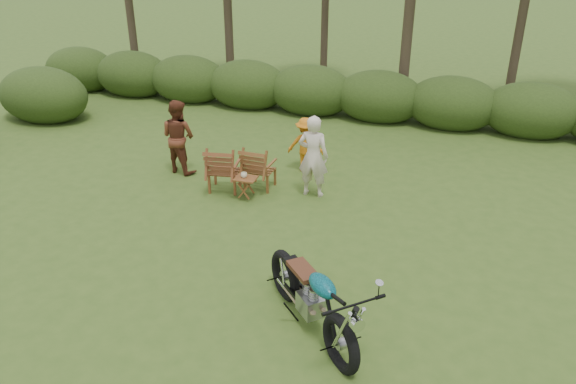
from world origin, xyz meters
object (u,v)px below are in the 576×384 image
(lawn_chair_right, at_px, (260,187))
(side_table, at_px, (246,188))
(motorcycle, at_px, (310,326))
(adult_a, at_px, (312,194))
(lawn_chair_left, at_px, (225,189))
(adult_b, at_px, (182,171))
(child, at_px, (305,170))
(cup, at_px, (244,175))

(lawn_chair_right, height_order, side_table, lawn_chair_right)
(motorcycle, distance_m, adult_a, 4.19)
(lawn_chair_left, xyz_separation_m, side_table, (0.59, -0.25, 0.23))
(adult_b, bearing_deg, child, -147.18)
(motorcycle, distance_m, lawn_chair_left, 4.72)
(cup, height_order, adult_b, adult_b)
(lawn_chair_right, height_order, child, child)
(motorcycle, height_order, adult_b, adult_b)
(side_table, bearing_deg, adult_a, 26.13)
(side_table, xyz_separation_m, cup, (-0.04, 0.00, 0.28))
(lawn_chair_left, bearing_deg, cup, 146.19)
(adult_a, bearing_deg, side_table, 26.79)
(lawn_chair_right, distance_m, adult_b, 2.02)
(lawn_chair_right, xyz_separation_m, lawn_chair_left, (-0.66, -0.34, 0.00))
(adult_a, height_order, child, adult_a)
(side_table, distance_m, cup, 0.29)
(motorcycle, relative_size, child, 1.87)
(side_table, distance_m, adult_a, 1.39)
(lawn_chair_right, xyz_separation_m, adult_a, (1.16, 0.01, 0.00))
(motorcycle, bearing_deg, adult_b, -178.48)
(lawn_chair_right, bearing_deg, motorcycle, 121.47)
(adult_b, bearing_deg, cup, 170.01)
(motorcycle, height_order, cup, motorcycle)
(lawn_chair_right, bearing_deg, child, -117.39)
(child, bearing_deg, adult_b, 10.76)
(child, bearing_deg, lawn_chair_left, 40.49)
(cup, relative_size, adult_b, 0.08)
(motorcycle, bearing_deg, cup, 171.29)
(cup, distance_m, adult_a, 1.50)
(motorcycle, distance_m, cup, 4.23)
(lawn_chair_left, relative_size, child, 0.80)
(lawn_chair_left, bearing_deg, adult_a, -178.57)
(lawn_chair_right, bearing_deg, cup, 80.58)
(lawn_chair_left, bearing_deg, motorcycle, 119.19)
(side_table, bearing_deg, lawn_chair_left, 157.02)
(child, bearing_deg, cup, 57.87)
(lawn_chair_right, bearing_deg, adult_a, -177.62)
(lawn_chair_right, distance_m, lawn_chair_left, 0.74)
(motorcycle, bearing_deg, lawn_chair_right, 165.93)
(motorcycle, xyz_separation_m, adult_a, (-1.14, 4.03, 0.00))
(child, bearing_deg, adult_a, 105.17)
(motorcycle, xyz_separation_m, lawn_chair_left, (-2.96, 3.67, 0.00))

